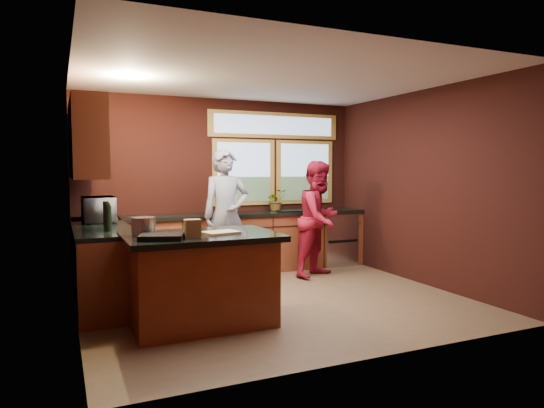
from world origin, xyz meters
TOP-DOWN VIEW (x-y plane):
  - floor at (0.00, 0.00)m, footprint 4.50×4.50m
  - room_shell at (-0.60, 0.32)m, footprint 4.52×4.02m
  - back_counter at (0.20, 1.70)m, footprint 4.50×0.64m
  - left_counter at (-1.95, 0.85)m, footprint 0.64×2.30m
  - island at (-1.06, -0.52)m, footprint 1.55×1.05m
  - person_grey at (-0.21, 1.24)m, footprint 0.69×0.46m
  - person_red at (1.17, 0.97)m, footprint 1.05×0.97m
  - microwave at (-1.92, 1.22)m, footprint 0.41×0.59m
  - potted_plant at (0.81, 1.75)m, footprint 0.31×0.27m
  - paper_towel at (0.06, 1.70)m, footprint 0.12×0.12m
  - cutting_board at (-0.86, -0.57)m, footprint 0.39×0.31m
  - stock_pot at (-1.61, -0.37)m, footprint 0.24×0.24m
  - paper_bag at (-1.21, -0.77)m, footprint 0.16×0.13m
  - black_tray at (-1.51, -0.77)m, footprint 0.47×0.40m

SIDE VIEW (x-z plane):
  - floor at x=0.00m, z-range 0.00..0.00m
  - back_counter at x=0.20m, z-range 0.00..0.93m
  - left_counter at x=-1.95m, z-range 0.00..0.93m
  - island at x=-1.06m, z-range 0.01..0.95m
  - person_red at x=1.17m, z-range 0.00..1.73m
  - person_grey at x=-0.21m, z-range 0.00..1.88m
  - cutting_board at x=-0.86m, z-range 0.94..0.96m
  - black_tray at x=-1.51m, z-range 0.94..0.99m
  - stock_pot at x=-1.61m, z-range 0.94..1.12m
  - paper_bag at x=-1.21m, z-range 0.94..1.12m
  - paper_towel at x=0.06m, z-range 0.93..1.21m
  - microwave at x=-1.92m, z-range 0.93..1.25m
  - potted_plant at x=0.81m, z-range 0.93..1.28m
  - room_shell at x=-0.60m, z-range 0.44..3.15m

